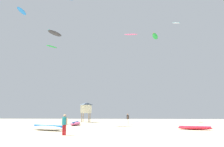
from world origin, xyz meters
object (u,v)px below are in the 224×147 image
Objects in this scene: kite_grounded_near at (195,128)px; kite_grounded_mid at (48,128)px; kite_aloft_5 at (155,36)px; lifeguard_tower at (86,108)px; person_foreground at (64,123)px; person_midground at (128,118)px; kite_aloft_0 at (55,33)px; kite_aloft_2 at (22,11)px; kite_aloft_3 at (131,34)px; kite_aloft_4 at (176,23)px; kite_grounded_far at (76,123)px; kite_aloft_1 at (52,46)px.

kite_grounded_mid is (-15.95, -2.12, 0.07)m from kite_grounded_near.
kite_grounded_near is at bearing -87.27° from kite_aloft_5.
kite_grounded_mid is 22.75m from lifeguard_tower.
lifeguard_tower reaches higher than person_foreground.
kite_aloft_5 is at bearing 4.07° from lifeguard_tower.
kite_aloft_0 is (-15.87, 6.74, 18.21)m from person_midground.
kite_aloft_0 reaches higher than kite_grounded_mid.
kite_grounded_near is at bearing 139.26° from person_foreground.
kite_aloft_2 reaches higher than kite_grounded_near.
lifeguard_tower is 1.08× the size of kite_aloft_5.
kite_grounded_near is 1.82× the size of kite_aloft_3.
kite_aloft_0 is (-23.33, 18.34, 19.04)m from kite_grounded_near.
kite_aloft_0 is 30.31m from kite_aloft_4.
kite_aloft_5 is (22.30, 3.21, -0.13)m from kite_aloft_0.
person_foreground is 0.45× the size of kite_aloft_5.
kite_grounded_mid is 0.99× the size of kite_grounded_far.
person_midground is 0.43× the size of lifeguard_tower.
kite_aloft_4 is at bearing 41.77° from kite_aloft_5.
person_foreground is 0.97× the size of person_midground.
lifeguard_tower reaches higher than kite_grounded_near.
kite_aloft_0 reaches higher than lifeguard_tower.
kite_aloft_4 is (32.19, 0.63, 5.70)m from kite_aloft_1.
kite_aloft_3 reaches higher than lifeguard_tower.
kite_aloft_4 is (17.83, 34.14, 23.62)m from person_foreground.
kite_aloft_1 is (-3.68, 8.12, -0.31)m from kite_aloft_0.
kite_aloft_0 is at bearing -171.81° from kite_aloft_5.
kite_grounded_far is at bearing -57.62° from kite_aloft_1.
kite_aloft_2 reaches higher than lifeguard_tower.
kite_grounded_near is 0.76× the size of kite_grounded_far.
kite_aloft_2 is (-4.22, -6.90, 1.94)m from kite_aloft_0.
kite_aloft_4 is (11.96, 20.34, 10.64)m from kite_aloft_3.
kite_grounded_mid is 1.18× the size of kite_aloft_0.
person_midground is at bearing -129.20° from kite_aloft_4.
kite_aloft_2 reaches higher than kite_aloft_3.
kite_aloft_2 reaches higher than kite_grounded_far.
kite_aloft_3 is (9.17, 8.88, 13.71)m from kite_grounded_mid.
person_midground is at bearing 97.93° from kite_aloft_3.
lifeguard_tower is (-0.83, 12.07, 2.78)m from kite_grounded_far.
person_foreground is 27.83m from lifeguard_tower.
kite_grounded_far is at bearing -137.81° from kite_aloft_5.
kite_aloft_5 reaches higher than kite_aloft_1.
kite_grounded_far is (0.40, 10.51, 0.00)m from kite_grounded_mid.
kite_aloft_1 is (-27.01, 26.46, 18.72)m from kite_grounded_near.
kite_grounded_far is 28.39m from kite_aloft_1.
kite_grounded_far is at bearing -86.06° from lifeguard_tower.
lifeguard_tower is at bearing 91.09° from kite_grounded_mid.
person_foreground is at bearing -51.12° from kite_aloft_2.
lifeguard_tower is (-16.38, 20.46, 2.85)m from kite_grounded_near.
kite_aloft_5 is at bearing 8.19° from kite_aloft_0.
kite_aloft_2 is at bearing 167.30° from kite_aloft_3.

